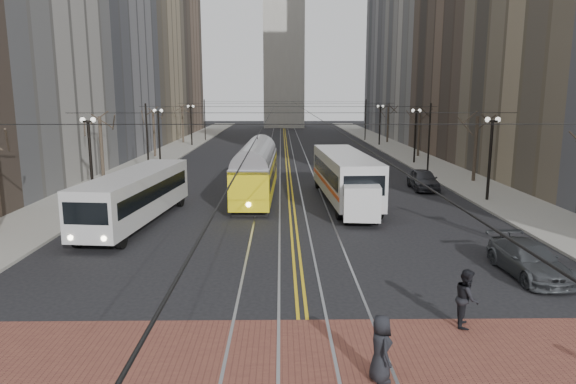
{
  "coord_description": "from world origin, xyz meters",
  "views": [
    {
      "loc": [
        -0.71,
        -16.93,
        7.37
      ],
      "look_at": [
        -0.39,
        6.04,
        3.0
      ],
      "focal_mm": 32.0,
      "sensor_mm": 36.0,
      "label": 1
    }
  ],
  "objects_px": {
    "rear_bus": "(345,178)",
    "sedan_parked": "(528,259)",
    "pedestrian_a": "(381,348)",
    "cargo_van": "(360,200)",
    "sedan_grey": "(423,179)",
    "streetcar": "(256,176)",
    "pedestrian_c": "(467,298)",
    "transit_bus": "(136,198)"
  },
  "relations": [
    {
      "from": "rear_bus",
      "to": "sedan_parked",
      "type": "relative_size",
      "value": 2.71
    },
    {
      "from": "rear_bus",
      "to": "pedestrian_a",
      "type": "xyz_separation_m",
      "value": [
        -1.85,
        -22.93,
        -0.77
      ]
    },
    {
      "from": "cargo_van",
      "to": "sedan_grey",
      "type": "height_order",
      "value": "cargo_van"
    },
    {
      "from": "rear_bus",
      "to": "pedestrian_a",
      "type": "relative_size",
      "value": 7.16
    },
    {
      "from": "rear_bus",
      "to": "pedestrian_a",
      "type": "height_order",
      "value": "rear_bus"
    },
    {
      "from": "streetcar",
      "to": "pedestrian_c",
      "type": "distance_m",
      "value": 22.65
    },
    {
      "from": "cargo_van",
      "to": "pedestrian_a",
      "type": "distance_m",
      "value": 17.94
    },
    {
      "from": "sedan_grey",
      "to": "pedestrian_a",
      "type": "xyz_separation_m",
      "value": [
        -8.64,
        -27.45,
        0.11
      ]
    },
    {
      "from": "streetcar",
      "to": "cargo_van",
      "type": "bearing_deg",
      "value": -44.22
    },
    {
      "from": "transit_bus",
      "to": "streetcar",
      "type": "relative_size",
      "value": 0.9
    },
    {
      "from": "sedan_grey",
      "to": "pedestrian_c",
      "type": "bearing_deg",
      "value": -100.33
    },
    {
      "from": "transit_bus",
      "to": "rear_bus",
      "type": "xyz_separation_m",
      "value": [
        12.76,
        6.2,
        0.18
      ]
    },
    {
      "from": "transit_bus",
      "to": "streetcar",
      "type": "xyz_separation_m",
      "value": [
        6.55,
        7.73,
        0.07
      ]
    },
    {
      "from": "rear_bus",
      "to": "pedestrian_c",
      "type": "height_order",
      "value": "rear_bus"
    },
    {
      "from": "pedestrian_a",
      "to": "pedestrian_c",
      "type": "xyz_separation_m",
      "value": [
        3.38,
        3.18,
        0.05
      ]
    },
    {
      "from": "streetcar",
      "to": "cargo_van",
      "type": "height_order",
      "value": "streetcar"
    },
    {
      "from": "sedan_parked",
      "to": "pedestrian_a",
      "type": "distance_m",
      "value": 10.96
    },
    {
      "from": "cargo_van",
      "to": "pedestrian_c",
      "type": "bearing_deg",
      "value": -80.23
    },
    {
      "from": "transit_bus",
      "to": "cargo_van",
      "type": "xyz_separation_m",
      "value": [
        13.05,
        1.08,
        -0.33
      ]
    },
    {
      "from": "rear_bus",
      "to": "cargo_van",
      "type": "xyz_separation_m",
      "value": [
        0.29,
        -5.12,
        -0.51
      ]
    },
    {
      "from": "pedestrian_a",
      "to": "pedestrian_c",
      "type": "bearing_deg",
      "value": -56.32
    },
    {
      "from": "cargo_van",
      "to": "pedestrian_a",
      "type": "xyz_separation_m",
      "value": [
        -2.14,
        -17.81,
        -0.26
      ]
    },
    {
      "from": "rear_bus",
      "to": "pedestrian_c",
      "type": "relative_size",
      "value": 6.8
    },
    {
      "from": "sedan_grey",
      "to": "pedestrian_c",
      "type": "relative_size",
      "value": 2.47
    },
    {
      "from": "sedan_parked",
      "to": "rear_bus",
      "type": "bearing_deg",
      "value": 108.67
    },
    {
      "from": "transit_bus",
      "to": "sedan_parked",
      "type": "distance_m",
      "value": 20.57
    },
    {
      "from": "rear_bus",
      "to": "streetcar",
      "type": "bearing_deg",
      "value": 163.24
    },
    {
      "from": "sedan_parked",
      "to": "sedan_grey",
      "type": "bearing_deg",
      "value": 84.74
    },
    {
      "from": "streetcar",
      "to": "pedestrian_a",
      "type": "height_order",
      "value": "streetcar"
    },
    {
      "from": "rear_bus",
      "to": "pedestrian_a",
      "type": "distance_m",
      "value": 23.02
    },
    {
      "from": "transit_bus",
      "to": "cargo_van",
      "type": "relative_size",
      "value": 2.27
    },
    {
      "from": "sedan_parked",
      "to": "pedestrian_c",
      "type": "distance_m",
      "value": 6.33
    },
    {
      "from": "streetcar",
      "to": "pedestrian_a",
      "type": "relative_size",
      "value": 7.43
    },
    {
      "from": "rear_bus",
      "to": "pedestrian_c",
      "type": "distance_m",
      "value": 19.82
    },
    {
      "from": "cargo_van",
      "to": "sedan_parked",
      "type": "height_order",
      "value": "cargo_van"
    },
    {
      "from": "transit_bus",
      "to": "rear_bus",
      "type": "bearing_deg",
      "value": 32.0
    },
    {
      "from": "transit_bus",
      "to": "sedan_grey",
      "type": "distance_m",
      "value": 22.3
    },
    {
      "from": "sedan_grey",
      "to": "sedan_parked",
      "type": "height_order",
      "value": "sedan_grey"
    },
    {
      "from": "cargo_van",
      "to": "sedan_parked",
      "type": "bearing_deg",
      "value": -56.14
    },
    {
      "from": "transit_bus",
      "to": "streetcar",
      "type": "distance_m",
      "value": 10.13
    },
    {
      "from": "transit_bus",
      "to": "sedan_grey",
      "type": "height_order",
      "value": "transit_bus"
    },
    {
      "from": "cargo_van",
      "to": "sedan_parked",
      "type": "xyz_separation_m",
      "value": [
        5.5,
        -9.95,
        -0.48
      ]
    }
  ]
}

